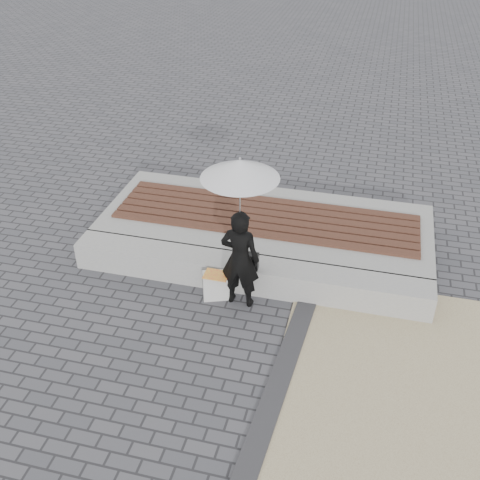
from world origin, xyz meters
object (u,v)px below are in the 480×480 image
object	(u,v)px
woman	(240,259)
parasol	(240,169)
handbag	(246,261)
seating_ledge	(247,273)
canvas_tote	(218,285)

from	to	relation	value
woman	parasol	xyz separation A→B (m)	(0.00, -0.00, 1.28)
woman	handbag	xyz separation A→B (m)	(0.02, 0.24, -0.19)
seating_ledge	woman	distance (m)	0.63
handbag	canvas_tote	distance (m)	0.51
woman	parasol	size ratio (longest dim) A/B	1.17
handbag	canvas_tote	xyz separation A→B (m)	(-0.34, -0.23, -0.31)
handbag	canvas_tote	world-z (taller)	handbag
woman	parasol	world-z (taller)	parasol
woman	canvas_tote	world-z (taller)	woman
seating_ledge	handbag	distance (m)	0.35
parasol	canvas_tote	distance (m)	1.81
woman	parasol	distance (m)	1.28
woman	canvas_tote	xyz separation A→B (m)	(-0.31, 0.01, -0.50)
seating_ledge	canvas_tote	world-z (taller)	canvas_tote
parasol	seating_ledge	bearing A→B (deg)	89.01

